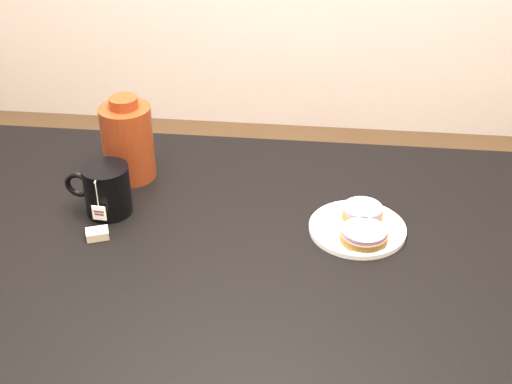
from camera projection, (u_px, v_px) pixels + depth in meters
The scene contains 7 objects.
table at pixel (238, 275), 1.49m from camera, with size 1.40×0.90×0.75m.
plate at pixel (357, 228), 1.47m from camera, with size 0.20×0.20×0.01m.
bagel_back at pixel (362, 212), 1.49m from camera, with size 0.10×0.10×0.03m.
bagel_front at pixel (364, 235), 1.42m from camera, with size 0.12×0.12×0.03m.
mug at pixel (106, 190), 1.51m from camera, with size 0.15×0.11×0.11m.
teabag_pouch at pixel (97, 234), 1.45m from camera, with size 0.04×0.03×0.02m, color #C6B793.
bagel_package at pixel (128, 141), 1.62m from camera, with size 0.14×0.14×0.20m.
Camera 1 is at (0.17, -1.15, 1.61)m, focal length 50.00 mm.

